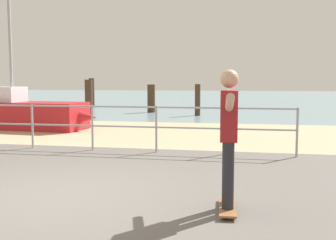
{
  "coord_description": "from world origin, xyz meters",
  "views": [
    {
      "loc": [
        2.56,
        -5.11,
        1.6
      ],
      "look_at": [
        1.17,
        2.0,
        0.9
      ],
      "focal_mm": 43.53,
      "sensor_mm": 36.0,
      "label": 1
    }
  ],
  "objects": [
    {
      "name": "ground_plane",
      "position": [
        0.0,
        -1.0,
        0.0
      ],
      "size": [
        24.0,
        10.0,
        0.04
      ],
      "primitive_type": "cube",
      "color": "#605B56",
      "rests_on": "ground"
    },
    {
      "name": "beach_strip",
      "position": [
        0.0,
        7.0,
        0.0
      ],
      "size": [
        24.0,
        6.0,
        0.04
      ],
      "primitive_type": "cube",
      "color": "tan",
      "rests_on": "ground"
    },
    {
      "name": "sea_surface",
      "position": [
        0.0,
        35.0,
        0.0
      ],
      "size": [
        72.0,
        50.0,
        0.04
      ],
      "primitive_type": "cube",
      "color": "#75939E",
      "rests_on": "ground"
    },
    {
      "name": "railing_fence",
      "position": [
        -1.64,
        3.6,
        0.69
      ],
      "size": [
        10.51,
        0.05,
        1.05
      ],
      "color": "#9EA0A5",
      "rests_on": "ground"
    },
    {
      "name": "sailboat",
      "position": [
        -4.66,
        7.13,
        0.52
      ],
      "size": [
        5.02,
        1.74,
        4.52
      ],
      "color": "#B21E23",
      "rests_on": "ground"
    },
    {
      "name": "skateboard",
      "position": [
        2.35,
        -0.22,
        0.07
      ],
      "size": [
        0.25,
        0.81,
        0.08
      ],
      "color": "brown",
      "rests_on": "ground"
    },
    {
      "name": "skateboarder",
      "position": [
        2.35,
        -0.22,
        1.02
      ],
      "size": [
        0.22,
        1.45,
        1.65
      ],
      "color": "#26262B",
      "rests_on": "skateboard"
    },
    {
      "name": "groyne_post_0",
      "position": [
        -7.19,
        19.43,
        0.88
      ],
      "size": [
        0.35,
        0.35,
        1.76
      ],
      "primitive_type": "cylinder",
      "color": "#422D1E",
      "rests_on": "ground"
    },
    {
      "name": "groyne_post_1",
      "position": [
        -4.68,
        12.73,
        0.83
      ],
      "size": [
        0.35,
        0.35,
        1.65
      ],
      "primitive_type": "cylinder",
      "color": "#422D1E",
      "rests_on": "ground"
    },
    {
      "name": "groyne_post_2",
      "position": [
        -2.17,
        14.72,
        0.71
      ],
      "size": [
        0.39,
        0.39,
        1.42
      ],
      "primitive_type": "cylinder",
      "color": "#422D1E",
      "rests_on": "ground"
    },
    {
      "name": "groyne_post_3",
      "position": [
        0.34,
        13.27,
        0.72
      ],
      "size": [
        0.25,
        0.25,
        1.45
      ],
      "primitive_type": "cylinder",
      "color": "#422D1E",
      "rests_on": "ground"
    }
  ]
}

